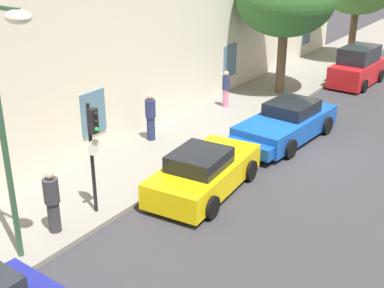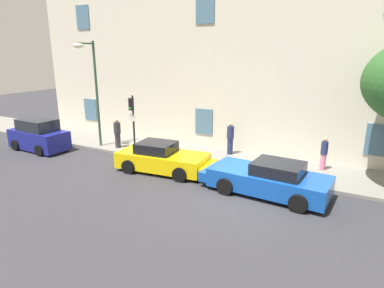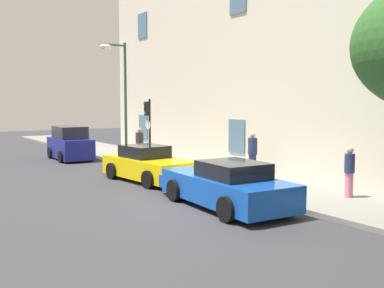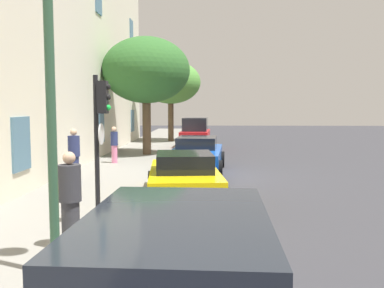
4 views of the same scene
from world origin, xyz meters
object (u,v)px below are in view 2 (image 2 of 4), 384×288
pedestrian_admiring (230,138)px  pedestrian_strolling (117,133)px  traffic_light (132,114)px  street_lamp (90,76)px  hatchback_parked (39,136)px  pedestrian_bystander (324,153)px  sportscar_yellow_flank (264,179)px  sportscar_red_lead (165,159)px

pedestrian_admiring → pedestrian_strolling: bearing=-163.2°
traffic_light → street_lamp: street_lamp is taller
hatchback_parked → pedestrian_strolling: size_ratio=2.15×
traffic_light → pedestrian_bystander: (9.74, 1.84, -1.31)m
pedestrian_admiring → pedestrian_bystander: size_ratio=1.11×
traffic_light → pedestrian_strolling: traffic_light is taller
sportscar_yellow_flank → traffic_light: (-7.96, 1.78, 1.66)m
sportscar_yellow_flank → pedestrian_bystander: size_ratio=3.25×
sportscar_red_lead → pedestrian_bystander: (6.65, 3.39, 0.36)m
hatchback_parked → pedestrian_bystander: hatchback_parked is taller
pedestrian_strolling → pedestrian_bystander: pedestrian_strolling is taller
sportscar_yellow_flank → pedestrian_strolling: (-9.29, 2.01, 0.39)m
sportscar_yellow_flank → pedestrian_bystander: bearing=63.8°
sportscar_red_lead → traffic_light: size_ratio=1.53×
sportscar_red_lead → pedestrian_admiring: bearing=63.4°
hatchback_parked → pedestrian_strolling: pedestrian_strolling is taller
pedestrian_admiring → pedestrian_bystander: pedestrian_admiring is taller
traffic_light → pedestrian_admiring: traffic_light is taller
sportscar_yellow_flank → pedestrian_bystander: 4.05m
sportscar_yellow_flank → pedestrian_bystander: (1.78, 3.62, 0.35)m
sportscar_red_lead → street_lamp: size_ratio=0.80×
hatchback_parked → street_lamp: street_lamp is taller
sportscar_red_lead → pedestrian_bystander: pedestrian_bystander is taller
sportscar_red_lead → sportscar_yellow_flank: size_ratio=0.92×
street_lamp → pedestrian_strolling: 3.51m
sportscar_red_lead → pedestrian_admiring: pedestrian_admiring is taller
street_lamp → hatchback_parked: bearing=-150.7°
traffic_light → sportscar_red_lead: bearing=-26.6°
hatchback_parked → pedestrian_admiring: size_ratio=2.08×
street_lamp → pedestrian_admiring: size_ratio=3.38×
pedestrian_strolling → pedestrian_bystander: (11.07, 1.61, -0.04)m
hatchback_parked → street_lamp: size_ratio=0.62×
sportscar_red_lead → pedestrian_bystander: bearing=27.0°
pedestrian_strolling → pedestrian_bystander: 11.19m
sportscar_yellow_flank → hatchback_parked: size_ratio=1.41×
sportscar_yellow_flank → pedestrian_admiring: size_ratio=2.94×
hatchback_parked → pedestrian_bystander: 15.59m
hatchback_parked → traffic_light: 5.91m
traffic_light → pedestrian_admiring: 5.50m
traffic_light → pedestrian_bystander: size_ratio=1.96×
sportscar_yellow_flank → pedestrian_admiring: (-3.03, 3.90, 0.43)m
sportscar_red_lead → street_lamp: street_lamp is taller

